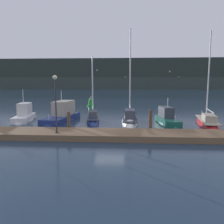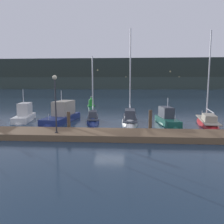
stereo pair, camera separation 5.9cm
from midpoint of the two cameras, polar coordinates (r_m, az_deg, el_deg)
name	(u,v)px [view 1 (the left image)]	position (r m, az deg, el deg)	size (l,w,h in m)	color
ground_plane	(110,131)	(18.58, -0.75, -5.06)	(400.00, 400.00, 0.00)	#1E3347
dock	(107,135)	(16.50, -1.31, -5.91)	(42.43, 2.80, 0.45)	brown
mooring_pile_2	(69,122)	(18.55, -11.30, -2.57)	(0.28, 0.28, 1.69)	#4C3D2D
mooring_pile_3	(150,122)	(18.01, 9.89, -2.50)	(0.28, 0.28, 1.90)	#4C3D2D
motorboat_berth_3	(24,117)	(25.40, -22.01, -1.33)	(2.50, 5.03, 3.84)	white
motorboat_berth_4	(62,118)	(23.97, -13.00, -1.45)	(3.09, 6.96, 3.85)	navy
sailboat_berth_5	(93,121)	(22.64, -5.07, -2.47)	(2.05, 5.35, 7.59)	navy
sailboat_berth_6	(130,121)	(22.43, 4.57, -2.47)	(1.63, 7.02, 10.26)	white
motorboat_berth_7	(167,122)	(22.04, 14.12, -2.56)	(2.09, 5.01, 3.27)	#195647
sailboat_berth_8	(207,123)	(23.41, 23.53, -2.72)	(2.85, 7.35, 9.69)	red
channel_buoy	(91,103)	(38.13, -5.58, 2.48)	(1.31, 1.31, 1.73)	green
dock_lamppost	(55,95)	(16.23, -14.66, 4.37)	(0.32, 0.32, 4.19)	#2D2D33
hillside_backdrop	(123,75)	(142.20, 2.95, 9.62)	(240.00, 23.00, 18.69)	#28332D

